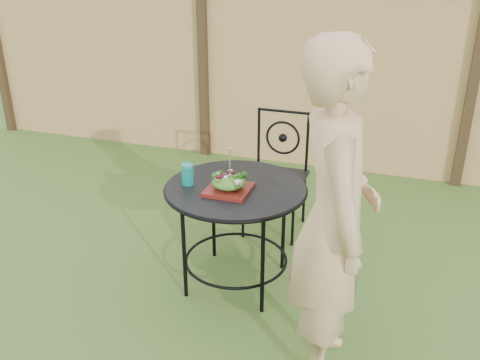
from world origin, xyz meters
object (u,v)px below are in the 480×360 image
Objects in this scene: patio_table at (236,206)px; salad_plate at (229,190)px; patio_chair at (277,170)px; diner at (334,220)px.

salad_plate is at bearing -103.66° from patio_table.
salad_plate is (-0.02, -0.08, 0.15)m from patio_table.
patio_chair is (0.06, 0.85, -0.08)m from patio_table.
salad_plate is at bearing -94.67° from patio_chair.
patio_chair reaches higher than salad_plate.
patio_table is 0.97× the size of patio_chair.
diner is (0.71, -0.58, 0.32)m from patio_table.
patio_chair is at bearing 8.02° from diner.
salad_plate is at bearing 38.88° from diner.
salad_plate is (-0.73, 0.50, -0.17)m from diner.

